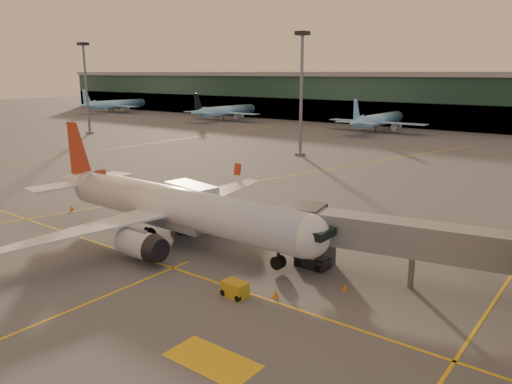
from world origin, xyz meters
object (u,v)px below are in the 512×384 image
Objects in this scene: main_airplane at (170,207)px; pushback_tug at (312,260)px; catering_truck at (192,203)px; gpu_cart at (235,289)px.

main_airplane is 16.17m from pushback_tug.
catering_truck reaches higher than pushback_tug.
gpu_cart is (13.94, -6.30, -3.16)m from main_airplane.
main_airplane reaches higher than pushback_tug.
catering_truck is 3.14× the size of gpu_cart.
main_airplane is at bearing -167.57° from pushback_tug.
catering_truck is at bearing 150.50° from gpu_cart.
main_airplane reaches higher than catering_truck.
gpu_cart is 0.71× the size of pushback_tug.
pushback_tug reaches higher than gpu_cart.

